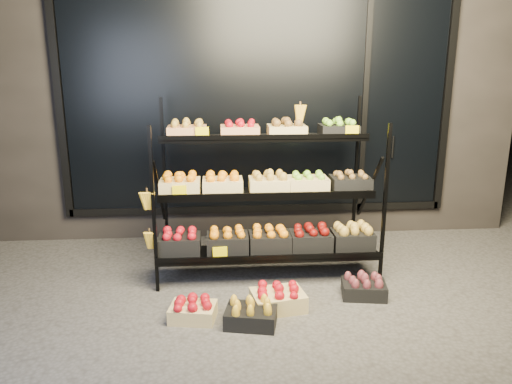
{
  "coord_description": "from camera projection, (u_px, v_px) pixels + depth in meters",
  "views": [
    {
      "loc": [
        -0.46,
        -4.0,
        2.04
      ],
      "look_at": [
        -0.11,
        0.55,
        0.81
      ],
      "focal_mm": 35.0,
      "sensor_mm": 36.0,
      "label": 1
    }
  ],
  "objects": [
    {
      "name": "building",
      "position": [
        252.0,
        81.0,
        6.46
      ],
      "size": [
        6.0,
        2.08,
        3.5
      ],
      "color": "#2D2826",
      "rests_on": "ground"
    },
    {
      "name": "display_rack",
      "position": [
        265.0,
        193.0,
        4.79
      ],
      "size": [
        2.18,
        1.02,
        1.72
      ],
      "color": "black",
      "rests_on": "ground"
    },
    {
      "name": "floor_crate_right",
      "position": [
        364.0,
        287.0,
        4.39
      ],
      "size": [
        0.42,
        0.33,
        0.19
      ],
      "rotation": [
        0.0,
        0.0,
        -0.16
      ],
      "color": "black",
      "rests_on": "ground"
    },
    {
      "name": "floor_crate_midleft",
      "position": [
        251.0,
        314.0,
        3.92
      ],
      "size": [
        0.45,
        0.37,
        0.2
      ],
      "rotation": [
        0.0,
        0.0,
        -0.21
      ],
      "color": "black",
      "rests_on": "ground"
    },
    {
      "name": "floor_crate_midright",
      "position": [
        278.0,
        298.0,
        4.17
      ],
      "size": [
        0.48,
        0.38,
        0.21
      ],
      "rotation": [
        0.0,
        0.0,
        0.17
      ],
      "color": "#DDC57F",
      "rests_on": "ground"
    },
    {
      "name": "floor_crate_left",
      "position": [
        193.0,
        309.0,
        4.0
      ],
      "size": [
        0.4,
        0.32,
        0.19
      ],
      "rotation": [
        0.0,
        0.0,
        -0.17
      ],
      "color": "#DDC57F",
      "rests_on": "ground"
    },
    {
      "name": "ground",
      "position": [
        273.0,
        296.0,
        4.42
      ],
      "size": [
        24.0,
        24.0,
        0.0
      ],
      "primitive_type": "plane",
      "color": "#514F4C",
      "rests_on": "ground"
    }
  ]
}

